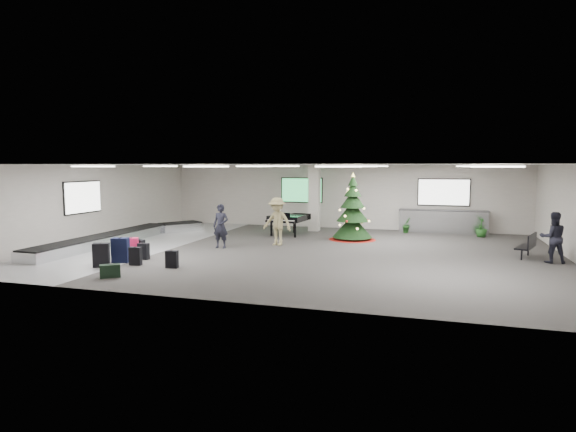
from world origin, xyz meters
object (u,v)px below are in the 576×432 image
(christmas_tree, at_px, (352,217))
(traveler_bench, at_px, (553,237))
(bench, at_px, (528,244))
(traveler_b, at_px, (277,221))
(baggage_carousel, at_px, (122,237))
(potted_plant_right, at_px, (482,227))
(potted_plant_left, at_px, (407,225))
(traveler_a, at_px, (221,226))
(grand_piano, at_px, (288,218))
(pink_suitcase, at_px, (132,248))
(service_counter, at_px, (443,221))

(christmas_tree, height_order, traveler_bench, christmas_tree)
(bench, distance_m, traveler_b, 9.10)
(baggage_carousel, xyz_separation_m, bench, (15.53, 1.00, 0.26))
(potted_plant_right, bearing_deg, bench, -77.40)
(traveler_b, xyz_separation_m, potted_plant_left, (4.75, 5.12, -0.58))
(traveler_a, distance_m, potted_plant_right, 11.56)
(grand_piano, relative_size, traveler_a, 1.19)
(traveler_b, height_order, potted_plant_left, traveler_b)
(traveler_b, distance_m, traveler_bench, 9.71)
(pink_suitcase, bearing_deg, baggage_carousel, 104.77)
(pink_suitcase, height_order, traveler_b, traveler_b)
(service_counter, xyz_separation_m, potted_plant_left, (-1.64, -0.56, -0.17))
(baggage_carousel, height_order, service_counter, service_counter)
(christmas_tree, bearing_deg, potted_plant_right, 23.87)
(bench, bearing_deg, potted_plant_right, 123.11)
(pink_suitcase, distance_m, traveler_b, 5.66)
(service_counter, distance_m, potted_plant_left, 1.74)
(bench, height_order, potted_plant_right, potted_plant_right)
(pink_suitcase, bearing_deg, traveler_a, 27.90)
(grand_piano, xyz_separation_m, traveler_a, (-1.47, -4.12, 0.08))
(christmas_tree, distance_m, potted_plant_right, 5.92)
(potted_plant_right, bearing_deg, traveler_a, -148.95)
(traveler_bench, distance_m, potted_plant_left, 7.68)
(service_counter, relative_size, potted_plant_right, 4.58)
(bench, xyz_separation_m, potted_plant_right, (-1.06, 4.76, -0.03))
(traveler_bench, bearing_deg, bench, -54.70)
(bench, bearing_deg, christmas_tree, -179.71)
(grand_piano, relative_size, traveler_bench, 1.21)
(christmas_tree, xyz_separation_m, traveler_bench, (7.05, -3.07, -0.15))
(service_counter, distance_m, traveler_b, 8.56)
(christmas_tree, xyz_separation_m, potted_plant_right, (5.39, 2.38, -0.54))
(baggage_carousel, xyz_separation_m, pink_suitcase, (2.50, -2.97, 0.14))
(christmas_tree, bearing_deg, traveler_b, -138.52)
(christmas_tree, distance_m, traveler_b, 3.51)
(grand_piano, xyz_separation_m, bench, (9.48, -2.92, -0.29))
(traveler_a, height_order, potted_plant_right, traveler_a)
(service_counter, relative_size, potted_plant_left, 5.44)
(grand_piano, bearing_deg, traveler_a, -104.13)
(bench, bearing_deg, traveler_a, -153.25)
(bench, distance_m, potted_plant_right, 4.88)
(grand_piano, relative_size, traveler_b, 1.06)
(baggage_carousel, distance_m, traveler_b, 6.58)
(baggage_carousel, relative_size, christmas_tree, 3.37)
(bench, distance_m, potted_plant_left, 6.75)
(pink_suitcase, bearing_deg, grand_piano, 37.42)
(traveler_bench, height_order, potted_plant_right, traveler_bench)
(baggage_carousel, relative_size, pink_suitcase, 13.42)
(potted_plant_left, bearing_deg, potted_plant_right, -7.24)
(baggage_carousel, xyz_separation_m, potted_plant_left, (11.20, 6.17, 0.16))
(pink_suitcase, relative_size, traveler_b, 0.38)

